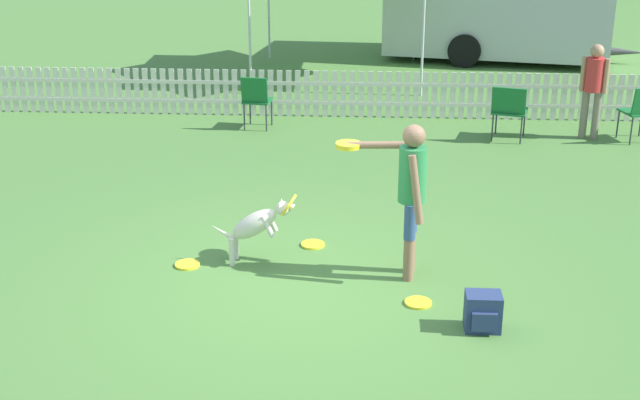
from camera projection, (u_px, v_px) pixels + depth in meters
name	position (u px, v px, depth m)	size (l,w,h in m)	color
ground_plane	(300.00, 287.00, 8.99)	(240.00, 240.00, 0.00)	#4C7A38
handler_person	(408.00, 183.00, 8.88)	(0.94, 0.76, 1.62)	#8C664C
leaping_dog	(258.00, 223.00, 9.33)	(0.96, 0.35, 0.81)	beige
frisbee_near_handler	(313.00, 244.00, 9.94)	(0.27, 0.27, 0.02)	yellow
frisbee_near_dog	(418.00, 303.00, 8.64)	(0.27, 0.27, 0.02)	yellow
frisbee_midfield	(187.00, 265.00, 9.45)	(0.27, 0.27, 0.02)	yellow
backpack_on_grass	(483.00, 312.00, 8.12)	(0.33, 0.28, 0.36)	navy
picket_fence	(330.00, 94.00, 14.76)	(19.57, 0.04, 0.78)	beige
folding_chair_center	(256.00, 97.00, 14.03)	(0.48, 0.50, 0.86)	#333338
folding_chair_green_right	(509.00, 108.00, 13.45)	(0.62, 0.64, 0.86)	#333338
spectator_standing	(594.00, 83.00, 13.44)	(0.39, 0.27, 1.46)	#7A705B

